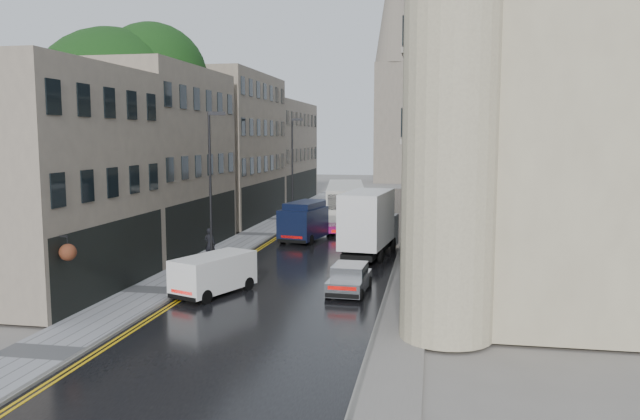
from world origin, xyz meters
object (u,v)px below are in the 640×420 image
(white_van, at_px, (178,278))
(silver_hatchback, at_px, (328,284))
(cream_bus, at_px, (328,210))
(white_lorry, at_px, (345,227))
(pedestrian, at_px, (210,244))
(lamp_post_near, at_px, (210,189))
(tree_far, at_px, (199,146))
(lamp_post_far, at_px, (292,169))
(navy_van, at_px, (283,222))
(tree_near, at_px, (114,137))

(white_van, bearing_deg, silver_hatchback, 32.33)
(cream_bus, bearing_deg, white_lorry, -83.22)
(pedestrian, bearing_deg, silver_hatchback, 150.13)
(silver_hatchback, xyz_separation_m, lamp_post_near, (-7.33, 5.58, 3.51))
(tree_far, height_order, lamp_post_far, tree_far)
(lamp_post_near, bearing_deg, pedestrian, 94.57)
(cream_bus, relative_size, lamp_post_far, 1.44)
(tree_far, bearing_deg, lamp_post_far, 23.36)
(tree_far, height_order, pedestrian, tree_far)
(tree_far, relative_size, silver_hatchback, 3.55)
(cream_bus, xyz_separation_m, pedestrian, (-4.69, -11.97, -0.63))
(silver_hatchback, distance_m, navy_van, 14.52)
(cream_bus, distance_m, white_lorry, 10.65)
(tree_far, distance_m, navy_van, 13.17)
(lamp_post_far, bearing_deg, silver_hatchback, -86.49)
(cream_bus, bearing_deg, tree_far, 156.15)
(silver_hatchback, distance_m, pedestrian, 10.33)
(white_van, xyz_separation_m, lamp_post_far, (-0.87, 26.02, 3.37))
(navy_van, bearing_deg, white_lorry, -34.85)
(white_lorry, distance_m, pedestrian, 7.66)
(tree_far, height_order, cream_bus, tree_far)
(tree_far, distance_m, lamp_post_far, 7.90)
(cream_bus, xyz_separation_m, white_van, (-3.23, -19.83, -0.73))
(cream_bus, xyz_separation_m, lamp_post_far, (-4.10, 6.19, 2.64))
(white_lorry, bearing_deg, tree_near, -175.43)
(tree_near, height_order, silver_hatchback, tree_near)
(tree_near, relative_size, silver_hatchback, 3.96)
(tree_far, relative_size, white_van, 3.11)
(cream_bus, height_order, lamp_post_far, lamp_post_far)
(pedestrian, bearing_deg, white_lorry, -156.59)
(tree_far, relative_size, lamp_post_far, 1.49)
(white_lorry, xyz_separation_m, silver_hatchback, (0.43, -8.39, -1.28))
(tree_near, relative_size, white_van, 3.47)
(tree_far, bearing_deg, lamp_post_near, -66.85)
(navy_van, bearing_deg, silver_hatchback, -57.07)
(tree_far, bearing_deg, cream_bus, -15.83)
(tree_near, distance_m, cream_bus, 15.99)
(lamp_post_far, bearing_deg, pedestrian, -104.62)
(white_lorry, bearing_deg, tree_far, 142.23)
(tree_far, xyz_separation_m, lamp_post_far, (7.03, 3.04, -1.94))
(cream_bus, height_order, pedestrian, cream_bus)
(pedestrian, relative_size, lamp_post_far, 0.22)
(tree_near, height_order, lamp_post_far, tree_near)
(cream_bus, distance_m, pedestrian, 12.87)
(pedestrian, height_order, lamp_post_far, lamp_post_far)
(silver_hatchback, distance_m, white_van, 6.49)
(cream_bus, bearing_deg, white_van, -107.28)
(cream_bus, distance_m, lamp_post_far, 7.88)
(lamp_post_far, bearing_deg, white_van, -100.84)
(tree_far, relative_size, white_lorry, 1.69)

